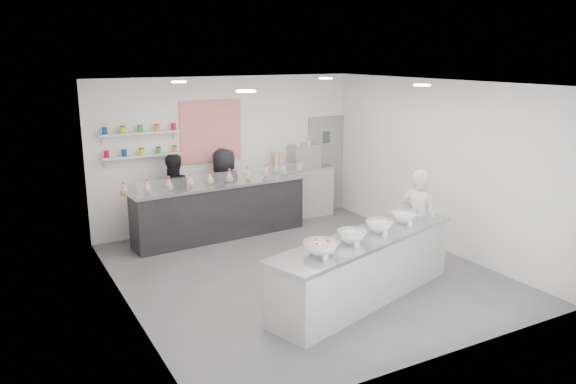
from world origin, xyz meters
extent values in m
plane|color=#515156|center=(0.00, 0.00, 0.00)|extent=(6.00, 6.00, 0.00)
plane|color=white|center=(0.00, 0.00, 3.00)|extent=(6.00, 6.00, 0.00)
plane|color=white|center=(0.00, 3.00, 1.50)|extent=(5.50, 0.00, 5.50)
plane|color=white|center=(-2.75, 0.00, 1.50)|extent=(0.00, 6.00, 6.00)
plane|color=white|center=(2.75, 0.00, 1.50)|extent=(0.00, 6.00, 6.00)
cube|color=gray|center=(2.30, 2.97, 1.05)|extent=(0.88, 0.04, 2.10)
cube|color=red|center=(-0.35, 2.98, 1.95)|extent=(1.25, 0.03, 1.20)
cube|color=silver|center=(-1.75, 2.90, 1.60)|extent=(1.45, 0.22, 0.04)
cube|color=silver|center=(-1.75, 2.90, 2.02)|extent=(1.45, 0.22, 0.04)
cylinder|color=white|center=(-1.40, -1.00, 2.98)|extent=(0.24, 0.24, 0.02)
cylinder|color=white|center=(1.40, -1.00, 2.98)|extent=(0.24, 0.24, 0.02)
cylinder|color=white|center=(-1.40, 1.60, 2.98)|extent=(0.24, 0.24, 0.02)
cylinder|color=white|center=(1.40, 1.60, 2.98)|extent=(0.24, 0.24, 0.02)
cube|color=#A9A9A4|center=(0.28, -1.28, 0.47)|extent=(3.50, 1.77, 0.93)
cube|color=black|center=(-0.47, 2.28, 0.53)|extent=(3.44, 0.86, 1.06)
cube|color=white|center=(-0.45, 1.98, 1.20)|extent=(3.35, 0.25, 0.29)
cube|color=#A9A9A4|center=(1.55, 2.78, 0.54)|extent=(1.45, 0.46, 1.08)
cube|color=#93969E|center=(1.63, 2.78, 1.31)|extent=(0.61, 0.42, 0.47)
imported|color=beige|center=(1.68, -0.79, 0.84)|extent=(0.62, 0.72, 1.67)
imported|color=black|center=(-1.30, 2.60, 0.82)|extent=(0.88, 0.74, 1.63)
imported|color=black|center=(-0.25, 2.60, 0.83)|extent=(0.88, 0.64, 1.66)
camera|label=1|loc=(-4.27, -7.30, 3.43)|focal=35.00mm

